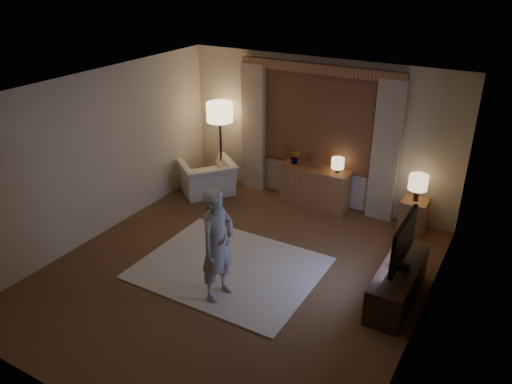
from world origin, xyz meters
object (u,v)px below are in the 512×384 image
Objects in this scene: armchair at (208,178)px; tv_stand at (397,284)px; sideboard at (315,188)px; side_table at (413,216)px; person at (218,245)px.

armchair reaches higher than tv_stand.
sideboard is 2.86m from tv_stand.
person reaches higher than side_table.
tv_stand is (4.01, -1.47, -0.06)m from armchair.
armchair is at bearing -172.80° from side_table.
side_table is (3.72, 0.47, -0.03)m from armchair.
side_table reaches higher than tv_stand.
sideboard is at bearing 178.38° from side_table.
sideboard reaches higher than tv_stand.
armchair is 0.63× the size of person.
person reaches higher than tv_stand.
sideboard is 3.09m from person.
sideboard is 2.14× the size of side_table.
person is at bearing -90.03° from sideboard.
sideboard is 0.86× the size of tv_stand.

